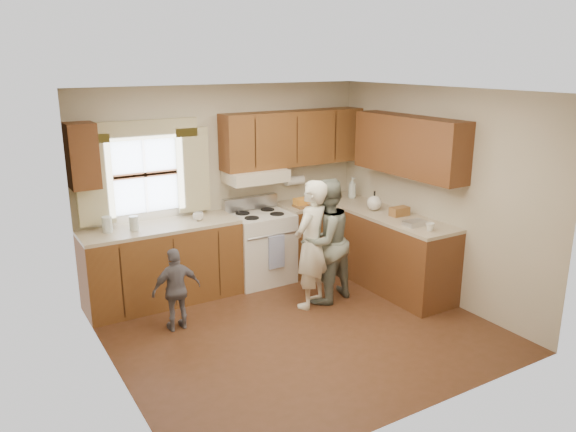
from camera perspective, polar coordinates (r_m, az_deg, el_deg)
room at (r=5.68m, az=1.22°, el=-0.11°), size 3.80×3.80×3.80m
kitchen_fixtures at (r=6.99m, az=0.75°, el=-0.58°), size 3.80×2.25×2.15m
stove at (r=7.25m, az=-2.87°, el=-3.08°), size 0.76×0.67×1.07m
woman_left at (r=6.42m, az=2.38°, el=-2.92°), size 0.65×0.57×1.50m
woman_right at (r=6.57m, az=3.78°, el=-2.57°), size 0.83×0.72×1.48m
child at (r=6.08m, az=-11.26°, el=-7.32°), size 0.53×0.22×0.90m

